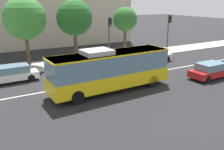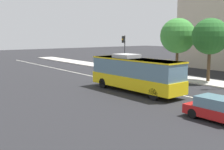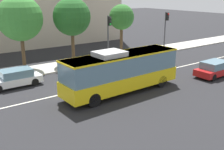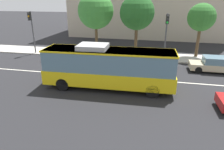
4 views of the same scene
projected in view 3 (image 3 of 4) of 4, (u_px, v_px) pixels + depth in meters
name	position (u px, v px, depth m)	size (l,w,h in m)	color
ground_plane	(85.00, 89.00, 22.56)	(160.00, 160.00, 0.00)	black
sidewalk_kerb	(48.00, 68.00, 28.30)	(80.00, 3.58, 0.14)	#B2ADA3
lane_centre_line	(85.00, 89.00, 22.56)	(76.00, 0.16, 0.01)	silver
transit_bus	(122.00, 70.00, 21.39)	(10.07, 2.78, 3.46)	yellow
sedan_red	(215.00, 69.00, 25.80)	(4.53, 1.88, 1.46)	#B21919
sedan_white	(15.00, 78.00, 23.00)	(4.52, 1.85, 1.46)	white
sedan_beige	(154.00, 55.00, 31.37)	(4.50, 1.83, 1.46)	#C6B793
traffic_light_near_corner	(109.00, 31.00, 29.62)	(0.33, 0.62, 5.20)	#47474C
traffic_light_far_corner	(166.00, 25.00, 34.74)	(0.33, 0.62, 5.20)	#47474C
street_tree_kerbside_left	(20.00, 19.00, 26.61)	(4.42, 4.42, 7.39)	#4C3823
street_tree_kerbside_centre	(122.00, 17.00, 33.55)	(3.09, 3.09, 6.20)	#4C3823
street_tree_kerbside_right	(72.00, 17.00, 28.85)	(3.99, 3.99, 7.11)	#4C3823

